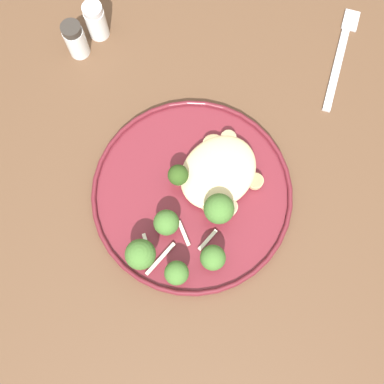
{
  "coord_description": "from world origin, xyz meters",
  "views": [
    {
      "loc": [
        0.12,
        0.09,
        1.43
      ],
      "look_at": [
        -0.02,
        -0.03,
        0.76
      ],
      "focal_mm": 45.58,
      "sensor_mm": 36.0,
      "label": 1
    }
  ],
  "objects_px": {
    "broccoli_floret_rear_charred": "(166,223)",
    "seared_scallop_right_edge": "(226,171)",
    "seared_scallop_front_small": "(228,207)",
    "pepper_shaker": "(75,40)",
    "seared_scallop_tiny_bay": "(209,203)",
    "seared_scallop_large_seared": "(213,146)",
    "seared_scallop_on_noodles": "(255,181)",
    "broccoli_floret_small_sprig": "(178,176)",
    "dinner_fork": "(342,56)",
    "salt_shaker": "(96,21)",
    "broccoli_floret_front_edge": "(140,254)",
    "broccoli_floret_beside_noodles": "(177,273)",
    "broccoli_floret_split_head": "(213,258)",
    "seared_scallop_left_edge": "(228,138)",
    "dinner_plate": "(192,194)",
    "seared_scallop_rear_pale": "(200,170)",
    "broccoli_floret_tall_stalk": "(219,209)"
  },
  "relations": [
    {
      "from": "seared_scallop_rear_pale",
      "to": "dinner_fork",
      "type": "xyz_separation_m",
      "value": [
        -0.3,
        0.04,
        -0.02
      ]
    },
    {
      "from": "seared_scallop_on_noodles",
      "to": "dinner_plate",
      "type": "bearing_deg",
      "value": -37.88
    },
    {
      "from": "broccoli_floret_front_edge",
      "to": "salt_shaker",
      "type": "distance_m",
      "value": 0.37
    },
    {
      "from": "dinner_fork",
      "to": "pepper_shaker",
      "type": "xyz_separation_m",
      "value": [
        0.27,
        -0.31,
        0.03
      ]
    },
    {
      "from": "seared_scallop_front_small",
      "to": "broccoli_floret_tall_stalk",
      "type": "distance_m",
      "value": 0.03
    },
    {
      "from": "seared_scallop_large_seared",
      "to": "broccoli_floret_beside_noodles",
      "type": "relative_size",
      "value": 0.66
    },
    {
      "from": "seared_scallop_large_seared",
      "to": "broccoli_floret_front_edge",
      "type": "relative_size",
      "value": 0.52
    },
    {
      "from": "seared_scallop_front_small",
      "to": "broccoli_floret_front_edge",
      "type": "distance_m",
      "value": 0.14
    },
    {
      "from": "broccoli_floret_small_sprig",
      "to": "seared_scallop_rear_pale",
      "type": "bearing_deg",
      "value": 156.48
    },
    {
      "from": "broccoli_floret_rear_charred",
      "to": "salt_shaker",
      "type": "relative_size",
      "value": 0.71
    },
    {
      "from": "pepper_shaker",
      "to": "seared_scallop_tiny_bay",
      "type": "bearing_deg",
      "value": 80.47
    },
    {
      "from": "seared_scallop_on_noodles",
      "to": "dinner_fork",
      "type": "distance_m",
      "value": 0.26
    },
    {
      "from": "broccoli_floret_rear_charred",
      "to": "seared_scallop_right_edge",
      "type": "bearing_deg",
      "value": 175.31
    },
    {
      "from": "seared_scallop_on_noodles",
      "to": "salt_shaker",
      "type": "distance_m",
      "value": 0.35
    },
    {
      "from": "seared_scallop_rear_pale",
      "to": "broccoli_floret_rear_charred",
      "type": "distance_m",
      "value": 0.09
    },
    {
      "from": "seared_scallop_front_small",
      "to": "broccoli_floret_rear_charred",
      "type": "bearing_deg",
      "value": -31.62
    },
    {
      "from": "dinner_plate",
      "to": "broccoli_floret_rear_charred",
      "type": "height_order",
      "value": "broccoli_floret_rear_charred"
    },
    {
      "from": "seared_scallop_on_noodles",
      "to": "broccoli_floret_tall_stalk",
      "type": "relative_size",
      "value": 0.39
    },
    {
      "from": "broccoli_floret_small_sprig",
      "to": "broccoli_floret_tall_stalk",
      "type": "relative_size",
      "value": 0.85
    },
    {
      "from": "seared_scallop_on_noodles",
      "to": "broccoli_floret_rear_charred",
      "type": "xyz_separation_m",
      "value": [
        0.13,
        -0.05,
        0.02
      ]
    },
    {
      "from": "seared_scallop_on_noodles",
      "to": "pepper_shaker",
      "type": "bearing_deg",
      "value": -87.39
    },
    {
      "from": "seared_scallop_left_edge",
      "to": "pepper_shaker",
      "type": "bearing_deg",
      "value": -81.86
    },
    {
      "from": "dinner_fork",
      "to": "salt_shaker",
      "type": "xyz_separation_m",
      "value": [
        0.23,
        -0.31,
        0.03
      ]
    },
    {
      "from": "seared_scallop_left_edge",
      "to": "pepper_shaker",
      "type": "height_order",
      "value": "pepper_shaker"
    },
    {
      "from": "broccoli_floret_split_head",
      "to": "salt_shaker",
      "type": "distance_m",
      "value": 0.41
    },
    {
      "from": "salt_shaker",
      "to": "broccoli_floret_front_edge",
      "type": "bearing_deg",
      "value": 54.54
    },
    {
      "from": "seared_scallop_rear_pale",
      "to": "broccoli_floret_split_head",
      "type": "relative_size",
      "value": 0.68
    },
    {
      "from": "seared_scallop_tiny_bay",
      "to": "broccoli_floret_small_sprig",
      "type": "relative_size",
      "value": 0.47
    },
    {
      "from": "seared_scallop_on_noodles",
      "to": "seared_scallop_left_edge",
      "type": "relative_size",
      "value": 1.03
    },
    {
      "from": "broccoli_floret_tall_stalk",
      "to": "salt_shaker",
      "type": "height_order",
      "value": "broccoli_floret_tall_stalk"
    },
    {
      "from": "seared_scallop_right_edge",
      "to": "broccoli_floret_tall_stalk",
      "type": "bearing_deg",
      "value": 30.47
    },
    {
      "from": "seared_scallop_tiny_bay",
      "to": "seared_scallop_large_seared",
      "type": "bearing_deg",
      "value": -142.86
    },
    {
      "from": "seared_scallop_rear_pale",
      "to": "pepper_shaker",
      "type": "bearing_deg",
      "value": -95.18
    },
    {
      "from": "seared_scallop_left_edge",
      "to": "broccoli_floret_front_edge",
      "type": "height_order",
      "value": "broccoli_floret_front_edge"
    },
    {
      "from": "seared_scallop_tiny_bay",
      "to": "salt_shaker",
      "type": "relative_size",
      "value": 0.36
    },
    {
      "from": "seared_scallop_left_edge",
      "to": "seared_scallop_large_seared",
      "type": "bearing_deg",
      "value": -19.87
    },
    {
      "from": "seared_scallop_right_edge",
      "to": "broccoli_floret_rear_charred",
      "type": "relative_size",
      "value": 0.5
    },
    {
      "from": "pepper_shaker",
      "to": "seared_scallop_left_edge",
      "type": "bearing_deg",
      "value": 98.14
    },
    {
      "from": "seared_scallop_left_edge",
      "to": "broccoli_floret_small_sprig",
      "type": "relative_size",
      "value": 0.45
    },
    {
      "from": "seared_scallop_front_small",
      "to": "pepper_shaker",
      "type": "bearing_deg",
      "value": -96.55
    },
    {
      "from": "dinner_plate",
      "to": "broccoli_floret_split_head",
      "type": "relative_size",
      "value": 5.98
    },
    {
      "from": "seared_scallop_on_noodles",
      "to": "broccoli_floret_small_sprig",
      "type": "xyz_separation_m",
      "value": [
        0.07,
        -0.08,
        0.02
      ]
    },
    {
      "from": "seared_scallop_large_seared",
      "to": "broccoli_floret_tall_stalk",
      "type": "distance_m",
      "value": 0.1
    },
    {
      "from": "broccoli_floret_front_edge",
      "to": "broccoli_floret_split_head",
      "type": "height_order",
      "value": "broccoli_floret_front_edge"
    },
    {
      "from": "seared_scallop_on_noodles",
      "to": "broccoli_floret_rear_charred",
      "type": "bearing_deg",
      "value": -20.84
    },
    {
      "from": "seared_scallop_tiny_bay",
      "to": "seared_scallop_large_seared",
      "type": "distance_m",
      "value": 0.09
    },
    {
      "from": "broccoli_floret_beside_noodles",
      "to": "salt_shaker",
      "type": "relative_size",
      "value": 0.72
    },
    {
      "from": "seared_scallop_left_edge",
      "to": "broccoli_floret_split_head",
      "type": "xyz_separation_m",
      "value": [
        0.15,
        0.1,
        0.02
      ]
    },
    {
      "from": "seared_scallop_front_small",
      "to": "seared_scallop_left_edge",
      "type": "distance_m",
      "value": 0.1
    },
    {
      "from": "broccoli_floret_tall_stalk",
      "to": "seared_scallop_large_seared",
      "type": "bearing_deg",
      "value": -134.91
    }
  ]
}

